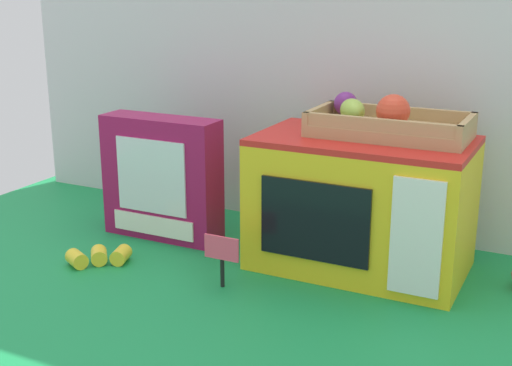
% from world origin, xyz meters
% --- Properties ---
extents(ground_plane, '(1.70, 1.70, 0.00)m').
position_xyz_m(ground_plane, '(0.00, 0.00, 0.00)').
color(ground_plane, '#198C47').
rests_on(ground_plane, ground).
extents(display_back_panel, '(1.61, 0.03, 0.67)m').
position_xyz_m(display_back_panel, '(0.00, 0.25, 0.33)').
color(display_back_panel, silver).
rests_on(display_back_panel, ground).
extents(toy_microwave, '(0.41, 0.25, 0.26)m').
position_xyz_m(toy_microwave, '(0.15, 0.04, 0.13)').
color(toy_microwave, yellow).
rests_on(toy_microwave, ground).
extents(food_groups_crate, '(0.30, 0.15, 0.09)m').
position_xyz_m(food_groups_crate, '(0.18, 0.07, 0.29)').
color(food_groups_crate, tan).
rests_on(food_groups_crate, toy_microwave).
extents(cookie_set_box, '(0.27, 0.08, 0.27)m').
position_xyz_m(cookie_set_box, '(-0.29, 0.01, 0.13)').
color(cookie_set_box, '#99144C').
rests_on(cookie_set_box, ground).
extents(price_sign, '(0.07, 0.01, 0.10)m').
position_xyz_m(price_sign, '(-0.05, -0.17, 0.07)').
color(price_sign, black).
rests_on(price_sign, ground).
extents(loose_toy_banana, '(0.12, 0.11, 0.03)m').
position_xyz_m(loose_toy_banana, '(-0.32, -0.18, 0.02)').
color(loose_toy_banana, yellow).
rests_on(loose_toy_banana, ground).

